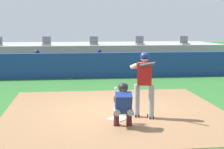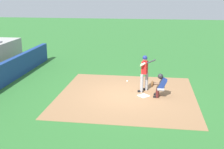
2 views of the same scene
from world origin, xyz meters
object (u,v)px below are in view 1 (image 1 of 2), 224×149
Objects in this scene: batter_at_plate at (144,81)px; stadium_seat_3 at (140,42)px; dugout_player_0 at (37,63)px; home_plate at (118,118)px; dugout_player_1 at (99,62)px; stadium_seat_4 at (184,42)px; stadium_seat_2 at (94,43)px; stadium_seat_1 at (47,43)px; catcher_crouched at (123,103)px.

stadium_seat_3 is at bearing 79.36° from batter_at_plate.
stadium_seat_3 is at bearing 20.20° from dugout_player_0.
dugout_player_0 reaches higher than home_plate.
stadium_seat_4 is at bearing 21.90° from dugout_player_1.
dugout_player_0 is at bearing -159.80° from stadium_seat_3.
stadium_seat_4 is at bearing 66.08° from batter_at_plate.
stadium_seat_4 is (8.13, 2.03, 0.86)m from dugout_player_0.
batter_at_plate reaches higher than dugout_player_0.
home_plate is at bearing -104.33° from stadium_seat_3.
stadium_seat_2 reaches higher than dugout_player_0.
stadium_seat_2 reaches higher than dugout_player_1.
stadium_seat_3 is (1.91, 10.17, 0.50)m from batter_at_plate.
stadium_seat_3 is (5.20, 0.00, 0.00)m from stadium_seat_1.
stadium_seat_2 is at bearing 93.89° from batter_at_plate.
catcher_crouched is 3.95× the size of stadium_seat_4.
dugout_player_1 is at bearing -36.61° from stadium_seat_1.
stadium_seat_2 is 1.00× the size of stadium_seat_3.
catcher_crouched is (-0.68, -0.74, -0.43)m from batter_at_plate.
home_plate is 8.17m from dugout_player_1.
stadium_seat_3 is (2.60, 10.18, 1.51)m from home_plate.
batter_at_plate is at bearing -86.11° from stadium_seat_2.
stadium_seat_4 reaches higher than batter_at_plate.
catcher_crouched is 8.88m from dugout_player_1.
stadium_seat_2 is at bearing 90.00° from home_plate.
stadium_seat_3 is (2.46, 2.03, 0.86)m from dugout_player_1.
catcher_crouched is 9.35m from dugout_player_0.
stadium_seat_1 is (-2.61, 10.91, 0.93)m from catcher_crouched.
batter_at_plate is at bearing -100.64° from stadium_seat_3.
stadium_seat_1 reaches higher than catcher_crouched.
dugout_player_1 is 2.71× the size of stadium_seat_4.
dugout_player_1 is at bearing -140.43° from stadium_seat_3.
dugout_player_0 is 8.42m from stadium_seat_4.
stadium_seat_2 is at bearing 93.88° from dugout_player_1.
dugout_player_0 is (-2.93, 8.14, 0.65)m from home_plate.
stadium_seat_2 is (2.60, 0.00, 0.00)m from stadium_seat_1.
stadium_seat_1 is (0.33, 2.03, 0.86)m from dugout_player_0.
dugout_player_1 is at bearing 89.03° from home_plate.
dugout_player_0 is (-3.62, 8.13, -0.36)m from batter_at_plate.
home_plate is 11.53m from stadium_seat_4.
home_plate is 10.61m from stadium_seat_1.
stadium_seat_2 is at bearing 180.00° from stadium_seat_3.
dugout_player_0 is 2.71× the size of stadium_seat_2.
home_plate is 10.61m from stadium_seat_3.
stadium_seat_3 is (2.60, 0.00, 0.00)m from stadium_seat_2.
stadium_seat_2 and stadium_seat_3 have the same top height.
stadium_seat_3 is at bearing 180.00° from stadium_seat_4.
stadium_seat_2 is (-0.01, 10.91, 0.93)m from catcher_crouched.
stadium_seat_2 is 1.00× the size of stadium_seat_4.
dugout_player_1 is (0.14, 8.14, 0.65)m from home_plate.
stadium_seat_3 is 1.00× the size of stadium_seat_4.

